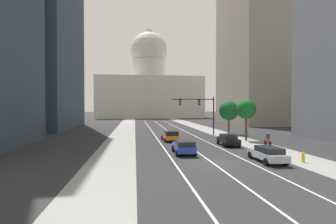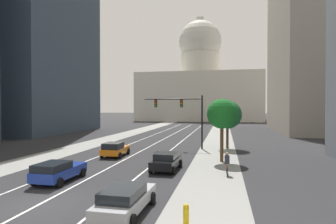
% 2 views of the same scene
% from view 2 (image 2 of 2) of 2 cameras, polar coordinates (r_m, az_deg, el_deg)
% --- Properties ---
extents(ground_plane, '(400.00, 400.00, 0.00)m').
position_cam_2_polar(ground_plane, '(54.35, 1.09, -4.43)').
color(ground_plane, '#2B2B2D').
extents(sidewalk_left, '(4.30, 130.00, 0.01)m').
position_cam_2_polar(sidewalk_left, '(51.83, -9.42, -4.70)').
color(sidewalk_left, gray).
rests_on(sidewalk_left, ground).
extents(sidewalk_right, '(4.30, 130.00, 0.01)m').
position_cam_2_polar(sidewalk_right, '(48.54, 10.22, -5.08)').
color(sidewalk_right, gray).
rests_on(sidewalk_right, ground).
extents(lane_stripe_left, '(0.16, 90.00, 0.01)m').
position_cam_2_polar(lane_stripe_left, '(40.66, -7.22, -6.24)').
color(lane_stripe_left, white).
rests_on(lane_stripe_left, ground).
extents(lane_stripe_center, '(0.16, 90.00, 0.01)m').
position_cam_2_polar(lane_stripe_center, '(39.75, -2.72, -6.40)').
color(lane_stripe_center, white).
rests_on(lane_stripe_center, ground).
extents(lane_stripe_right, '(0.16, 90.00, 0.01)m').
position_cam_2_polar(lane_stripe_right, '(39.10, 1.95, -6.52)').
color(lane_stripe_right, white).
rests_on(lane_stripe_right, ground).
extents(office_tower_far_right, '(18.13, 26.11, 42.67)m').
position_cam_2_polar(office_tower_far_right, '(68.00, 28.46, 14.68)').
color(office_tower_far_right, '#9E9384').
rests_on(office_tower_far_right, ground).
extents(capitol_building, '(45.95, 27.45, 40.57)m').
position_cam_2_polar(capitol_building, '(113.88, 6.41, 5.15)').
color(capitol_building, beige).
rests_on(capitol_building, ground).
extents(car_silver, '(2.01, 4.67, 1.37)m').
position_cam_2_polar(car_silver, '(14.25, -8.55, -16.88)').
color(car_silver, '#B2B5BA').
rests_on(car_silver, ground).
extents(car_blue, '(2.10, 4.31, 1.43)m').
position_cam_2_polar(car_blue, '(21.20, -21.15, -10.91)').
color(car_blue, '#1E389E').
rests_on(car_blue, ground).
extents(car_black, '(2.15, 4.14, 1.43)m').
position_cam_2_polar(car_black, '(23.35, -0.35, -9.77)').
color(car_black, black).
rests_on(car_black, ground).
extents(car_orange, '(2.22, 4.21, 1.49)m').
position_cam_2_polar(car_orange, '(30.23, -10.59, -7.30)').
color(car_orange, orange).
rests_on(car_orange, ground).
extents(traffic_signal_mast, '(7.36, 0.39, 6.56)m').
position_cam_2_polar(traffic_signal_mast, '(35.22, 3.10, 0.36)').
color(traffic_signal_mast, black).
rests_on(traffic_signal_mast, ground).
extents(fire_hydrant, '(0.26, 0.35, 0.91)m').
position_cam_2_polar(fire_hydrant, '(13.15, 3.63, -19.69)').
color(fire_hydrant, yellow).
rests_on(fire_hydrant, ground).
extents(cyclist, '(0.37, 1.70, 1.72)m').
position_cam_2_polar(cyclist, '(22.15, 11.72, -10.12)').
color(cyclist, black).
rests_on(cyclist, ground).
extents(street_tree_mid_right, '(3.49, 3.49, 5.94)m').
position_cam_2_polar(street_tree_mid_right, '(35.81, 11.81, -0.54)').
color(street_tree_mid_right, '#51381E').
rests_on(street_tree_mid_right, ground).
extents(street_tree_near_right, '(2.81, 2.81, 5.90)m').
position_cam_2_polar(street_tree_near_right, '(27.14, 10.73, -0.43)').
color(street_tree_near_right, '#51381E').
rests_on(street_tree_near_right, ground).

